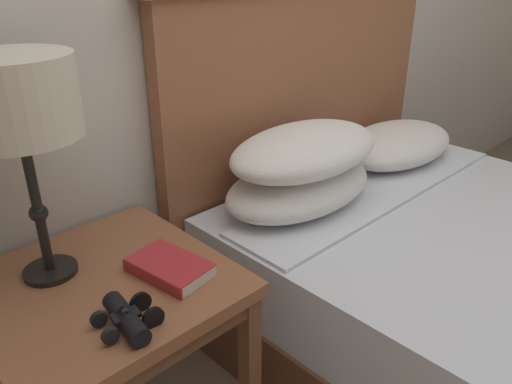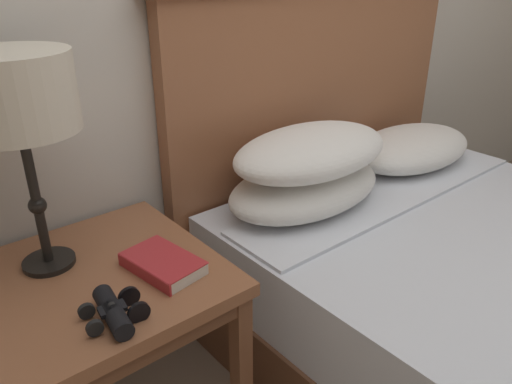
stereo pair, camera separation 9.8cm
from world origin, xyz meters
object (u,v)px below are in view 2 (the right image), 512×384
(bed, at_px, (491,297))
(binoculars_pair, at_px, (114,311))
(table_lamp, at_px, (15,98))
(book_on_nightstand, at_px, (162,264))
(nightstand, at_px, (100,299))

(bed, relative_size, binoculars_pair, 11.35)
(table_lamp, distance_m, binoculars_pair, 0.51)
(bed, distance_m, book_on_nightstand, 1.05)
(table_lamp, bearing_deg, nightstand, -58.24)
(bed, xyz_separation_m, binoculars_pair, (-1.09, 0.34, 0.29))
(bed, height_order, binoculars_pair, bed)
(nightstand, relative_size, bed, 0.31)
(binoculars_pair, bearing_deg, table_lamp, 96.16)
(table_lamp, distance_m, book_on_nightstand, 0.51)
(bed, bearing_deg, nightstand, 153.14)
(table_lamp, bearing_deg, bed, -30.05)
(book_on_nightstand, bearing_deg, bed, -25.86)
(binoculars_pair, bearing_deg, nightstand, 78.22)
(nightstand, height_order, table_lamp, table_lamp)
(nightstand, bearing_deg, binoculars_pair, -101.78)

